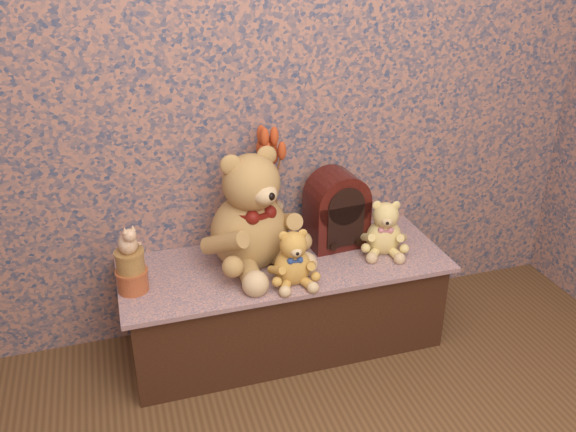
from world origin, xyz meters
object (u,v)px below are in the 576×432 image
Objects in this scene: teddy_large at (248,203)px; teddy_medium at (293,254)px; cat_figurine at (127,238)px; cathedral_radio at (337,208)px; teddy_small at (385,224)px; biscuit_tin_lower at (133,281)px; ceramic_vase at (270,227)px.

teddy_large reaches higher than teddy_medium.
cat_figurine is (-0.49, -0.09, -0.04)m from teddy_large.
cathedral_radio is (0.28, 0.24, 0.05)m from teddy_medium.
teddy_small is 2.16× the size of biscuit_tin_lower.
teddy_small is 1.07m from cat_figurine.
cat_figurine is (-0.61, 0.12, 0.11)m from teddy_medium.
biscuit_tin_lower is (-0.89, -0.13, -0.13)m from cathedral_radio.
teddy_large is at bearing 9.91° from biscuit_tin_lower.
teddy_large is 2.18× the size of teddy_medium.
teddy_medium is at bearing -87.52° from ceramic_vase.
teddy_medium is 0.63m from cat_figurine.
teddy_small is (0.58, -0.08, -0.14)m from teddy_large.
biscuit_tin_lower is 0.19m from cat_figurine.
ceramic_vase is at bearing 179.03° from teddy_small.
teddy_large is at bearing -178.59° from cathedral_radio.
ceramic_vase is 0.64m from cat_figurine.
cat_figurine is at bearing 172.05° from teddy_medium.
cat_figurine is at bearing -163.95° from ceramic_vase.
cathedral_radio is (-0.17, 0.12, 0.04)m from teddy_small.
teddy_medium is at bearing -10.78° from biscuit_tin_lower.
cathedral_radio reaches higher than teddy_small.
cathedral_radio is (0.40, 0.04, -0.10)m from teddy_large.
cathedral_radio reaches higher than teddy_medium.
cat_figurine reaches higher than teddy_small.
teddy_medium is 0.37m from cathedral_radio.
cathedral_radio is at bearing 163.49° from teddy_small.
cathedral_radio is at bearing -8.96° from ceramic_vase.
teddy_medium is 2.03× the size of cat_figurine.
teddy_large is 0.22m from ceramic_vase.
teddy_small is 2.12× the size of cat_figurine.
biscuit_tin_lower is (-1.07, -0.00, -0.09)m from teddy_small.
cathedral_radio is at bearing 44.01° from teddy_medium.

